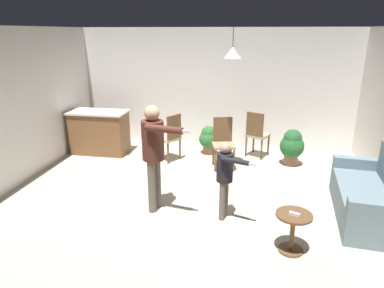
{
  "coord_description": "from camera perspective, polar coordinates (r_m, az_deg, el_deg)",
  "views": [
    {
      "loc": [
        0.87,
        -4.81,
        2.62
      ],
      "look_at": [
        0.01,
        0.03,
        1.0
      ],
      "focal_mm": 32.27,
      "sensor_mm": 36.0,
      "label": 1
    }
  ],
  "objects": [
    {
      "name": "ground",
      "position": [
        5.55,
        -0.11,
        -9.95
      ],
      "size": [
        7.68,
        7.68,
        0.0
      ],
      "primitive_type": "plane",
      "color": "#B2A893"
    },
    {
      "name": "wall_back",
      "position": [
        8.16,
        3.94,
        9.21
      ],
      "size": [
        6.4,
        0.1,
        2.7
      ],
      "primitive_type": "cube",
      "color": "silver",
      "rests_on": "ground"
    },
    {
      "name": "couch_floral",
      "position": [
        5.7,
        27.74,
        -7.7
      ],
      "size": [
        1.02,
        1.87,
        1.0
      ],
      "rotation": [
        0.0,
        0.0,
        1.48
      ],
      "color": "slate",
      "rests_on": "ground"
    },
    {
      "name": "kitchen_counter",
      "position": [
        7.94,
        -15.02,
        1.92
      ],
      "size": [
        1.26,
        0.66,
        0.95
      ],
      "color": "brown",
      "rests_on": "ground"
    },
    {
      "name": "side_table_by_couch",
      "position": [
        4.5,
        16.31,
        -13.18
      ],
      "size": [
        0.44,
        0.44,
        0.52
      ],
      "color": "brown",
      "rests_on": "ground"
    },
    {
      "name": "person_adult",
      "position": [
        5.05,
        -6.31,
        -0.51
      ],
      "size": [
        0.76,
        0.57,
        1.62
      ],
      "rotation": [
        0.0,
        0.0,
        -1.77
      ],
      "color": "#60564C",
      "rests_on": "ground"
    },
    {
      "name": "person_child",
      "position": [
        4.89,
        5.54,
        -4.66
      ],
      "size": [
        0.55,
        0.46,
        1.16
      ],
      "rotation": [
        0.0,
        0.0,
        -1.88
      ],
      "color": "#60564C",
      "rests_on": "ground"
    },
    {
      "name": "dining_chair_by_counter",
      "position": [
        7.18,
        -3.63,
        1.38
      ],
      "size": [
        0.58,
        0.58,
        1.0
      ],
      "rotation": [
        0.0,
        0.0,
        1.02
      ],
      "color": "brown",
      "rests_on": "ground"
    },
    {
      "name": "dining_chair_near_wall",
      "position": [
        6.85,
        5.18,
        0.52
      ],
      "size": [
        0.51,
        0.51,
        1.0
      ],
      "rotation": [
        0.0,
        0.0,
        3.37
      ],
      "color": "brown",
      "rests_on": "ground"
    },
    {
      "name": "dining_chair_centre_back",
      "position": [
        7.51,
        10.64,
        1.86
      ],
      "size": [
        0.56,
        0.56,
        1.0
      ],
      "rotation": [
        0.0,
        0.0,
        5.84
      ],
      "color": "brown",
      "rests_on": "ground"
    },
    {
      "name": "potted_plant_corner",
      "position": [
        7.26,
        16.2,
        -0.23
      ],
      "size": [
        0.49,
        0.49,
        0.75
      ],
      "color": "brown",
      "rests_on": "ground"
    },
    {
      "name": "potted_plant_by_wall",
      "position": [
        7.65,
        2.72,
        0.93
      ],
      "size": [
        0.41,
        0.41,
        0.64
      ],
      "color": "brown",
      "rests_on": "ground"
    },
    {
      "name": "spare_remote_on_table",
      "position": [
        4.37,
        16.58,
        -11.03
      ],
      "size": [
        0.13,
        0.08,
        0.04
      ],
      "primitive_type": "cube",
      "rotation": [
        0.0,
        0.0,
        1.16
      ],
      "color": "white",
      "rests_on": "side_table_by_couch"
    },
    {
      "name": "ceiling_light_pendant",
      "position": [
        6.41,
        6.74,
        14.8
      ],
      "size": [
        0.32,
        0.32,
        0.55
      ],
      "color": "silver"
    }
  ]
}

